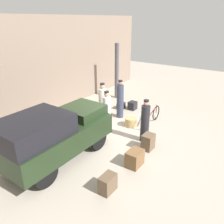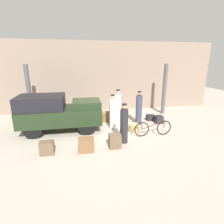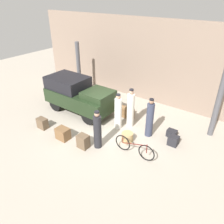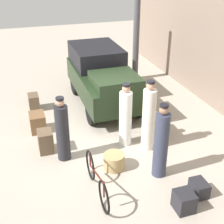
% 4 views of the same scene
% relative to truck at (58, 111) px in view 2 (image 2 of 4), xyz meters
% --- Properties ---
extents(ground_plane, '(30.00, 30.00, 0.00)m').
position_rel_truck_xyz_m(ground_plane, '(2.31, -0.68, -0.98)').
color(ground_plane, '#A89E8E').
extents(station_building_facade, '(16.00, 0.15, 4.50)m').
position_rel_truck_xyz_m(station_building_facade, '(2.31, 3.40, 1.27)').
color(station_building_facade, gray).
rests_on(station_building_facade, ground).
extents(canopy_pillar_left, '(0.23, 0.23, 3.11)m').
position_rel_truck_xyz_m(canopy_pillar_left, '(-1.67, 1.84, 0.58)').
color(canopy_pillar_left, '#4C4C51').
rests_on(canopy_pillar_left, ground).
extents(canopy_pillar_right, '(0.23, 0.23, 3.11)m').
position_rel_truck_xyz_m(canopy_pillar_right, '(6.28, 1.84, 0.58)').
color(canopy_pillar_right, '#4C4C51').
rests_on(canopy_pillar_right, ground).
extents(truck, '(3.74, 1.67, 1.76)m').
position_rel_truck_xyz_m(truck, '(0.00, 0.00, 0.00)').
color(truck, black).
rests_on(truck, ground).
extents(bicycle, '(1.74, 0.04, 0.72)m').
position_rel_truck_xyz_m(bicycle, '(4.23, -1.37, -0.63)').
color(bicycle, black).
rests_on(bicycle, ground).
extents(wicker_basket, '(0.50, 0.50, 0.38)m').
position_rel_truck_xyz_m(wicker_basket, '(3.53, -0.76, -0.79)').
color(wicker_basket, tan).
rests_on(wicker_basket, ground).
extents(porter_lifting_near_truck, '(0.32, 0.32, 1.79)m').
position_rel_truck_xyz_m(porter_lifting_near_truck, '(4.06, 0.15, -0.15)').
color(porter_lifting_near_truck, '#33384C').
rests_on(porter_lifting_near_truck, ground).
extents(porter_standing_middle, '(0.32, 0.32, 1.66)m').
position_rel_truck_xyz_m(porter_standing_middle, '(2.77, -1.80, -0.21)').
color(porter_standing_middle, '#232328').
rests_on(porter_standing_middle, ground).
extents(porter_carrying_trunk, '(0.33, 0.33, 1.88)m').
position_rel_truck_xyz_m(porter_carrying_trunk, '(2.97, 0.34, -0.10)').
color(porter_carrying_trunk, silver).
rests_on(porter_carrying_trunk, ground).
extents(porter_with_bicycle, '(0.33, 0.33, 1.72)m').
position_rel_truck_xyz_m(porter_with_bicycle, '(2.61, -0.14, -0.18)').
color(porter_with_bicycle, white).
rests_on(porter_with_bicycle, ground).
extents(trunk_wicker_pale, '(0.46, 0.36, 0.57)m').
position_rel_truck_xyz_m(trunk_wicker_pale, '(2.32, -2.19, -0.69)').
color(trunk_wicker_pale, brown).
rests_on(trunk_wicker_pale, ground).
extents(suitcase_tan_flat, '(0.42, 0.30, 0.33)m').
position_rel_truck_xyz_m(suitcase_tan_flat, '(4.94, 0.66, -0.81)').
color(suitcase_tan_flat, '#232328').
rests_on(suitcase_tan_flat, ground).
extents(suitcase_black_upright, '(0.57, 0.42, 0.52)m').
position_rel_truck_xyz_m(suitcase_black_upright, '(1.20, -2.27, -0.72)').
color(suitcase_black_upright, brown).
rests_on(suitcase_black_upright, ground).
extents(trunk_barrel_dark, '(0.71, 0.27, 0.61)m').
position_rel_truck_xyz_m(trunk_barrel_dark, '(2.46, 0.88, -0.65)').
color(trunk_barrel_dark, brown).
rests_on(trunk_barrel_dark, ground).
extents(trunk_umber_medium, '(0.40, 0.37, 0.41)m').
position_rel_truck_xyz_m(trunk_umber_medium, '(5.22, 0.14, -0.77)').
color(trunk_umber_medium, '#232328').
rests_on(trunk_umber_medium, ground).
extents(trunk_large_brown, '(0.49, 0.32, 0.50)m').
position_rel_truck_xyz_m(trunk_large_brown, '(-0.21, -2.25, -0.73)').
color(trunk_large_brown, brown).
rests_on(trunk_large_brown, ground).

